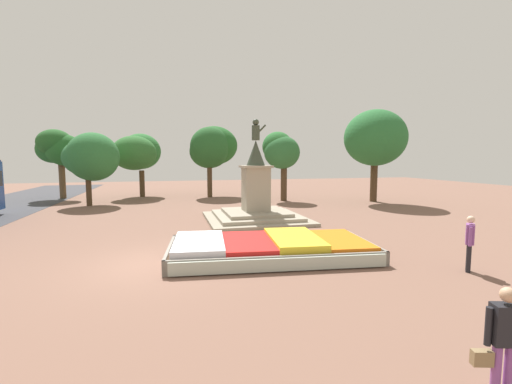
% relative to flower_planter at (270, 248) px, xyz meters
% --- Properties ---
extents(ground_plane, '(84.18, 84.18, 0.00)m').
position_rel_flower_planter_xyz_m(ground_plane, '(-3.91, 0.10, -0.30)').
color(ground_plane, brown).
extents(flower_planter, '(7.38, 4.23, 0.70)m').
position_rel_flower_planter_xyz_m(flower_planter, '(0.00, 0.00, 0.00)').
color(flower_planter, '#38281C').
rests_on(flower_planter, ground_plane).
extents(statue_monument, '(5.37, 5.37, 5.55)m').
position_rel_flower_planter_xyz_m(statue_monument, '(1.27, 6.97, 0.70)').
color(statue_monument, gray).
rests_on(statue_monument, ground_plane).
extents(pedestrian_with_handbag, '(0.72, 0.33, 1.65)m').
position_rel_flower_planter_xyz_m(pedestrian_with_handbag, '(1.15, -7.64, 0.62)').
color(pedestrian_with_handbag, '#8C4C99').
rests_on(pedestrian_with_handbag, ground_plane).
extents(pedestrian_near_planter, '(0.42, 0.44, 1.72)m').
position_rel_flower_planter_xyz_m(pedestrian_near_planter, '(5.39, -3.02, 0.69)').
color(pedestrian_near_planter, black).
rests_on(pedestrian_near_planter, ground_plane).
extents(park_tree_far_left, '(4.11, 4.95, 5.65)m').
position_rel_flower_planter_xyz_m(park_tree_far_left, '(-5.99, 20.83, 3.65)').
color(park_tree_far_left, '#4C3823').
rests_on(park_tree_far_left, ground_plane).
extents(park_tree_behind_statue, '(4.33, 4.55, 6.30)m').
position_rel_flower_planter_xyz_m(park_tree_behind_statue, '(0.40, 19.51, 4.08)').
color(park_tree_behind_statue, '#4C3823').
rests_on(park_tree_behind_statue, ground_plane).
extents(park_tree_far_right, '(3.91, 3.83, 5.29)m').
position_rel_flower_planter_xyz_m(park_tree_far_right, '(-8.81, 15.91, 3.20)').
color(park_tree_far_right, '#4C3823').
rests_on(park_tree_far_right, ground_plane).
extents(park_tree_street_side, '(2.89, 3.18, 5.57)m').
position_rel_flower_planter_xyz_m(park_tree_street_side, '(5.38, 15.12, 3.75)').
color(park_tree_street_side, '#4C3823').
rests_on(park_tree_street_side, ground_plane).
extents(park_tree_mid_canopy, '(3.88, 3.44, 5.82)m').
position_rel_flower_planter_xyz_m(park_tree_mid_canopy, '(-12.30, 20.78, 3.99)').
color(park_tree_mid_canopy, brown).
rests_on(park_tree_mid_canopy, ground_plane).
extents(park_tree_distant, '(4.58, 4.82, 7.09)m').
position_rel_flower_planter_xyz_m(park_tree_distant, '(11.99, 11.91, 4.76)').
color(park_tree_distant, '#4C3823').
rests_on(park_tree_distant, ground_plane).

